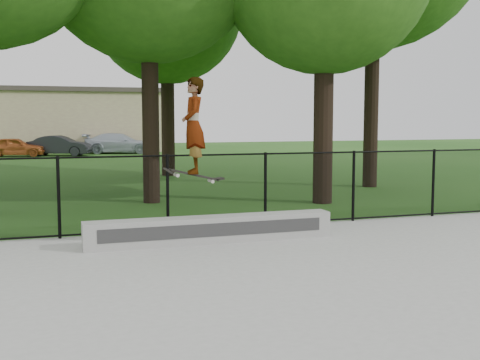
{
  "coord_description": "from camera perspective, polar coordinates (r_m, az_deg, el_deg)",
  "views": [
    {
      "loc": [
        -4.28,
        -5.36,
        2.23
      ],
      "look_at": [
        -1.1,
        4.2,
        1.2
      ],
      "focal_mm": 45.0,
      "sensor_mm": 36.0,
      "label": 1
    }
  ],
  "objects": [
    {
      "name": "distant_building",
      "position": [
        43.42,
        -15.44,
        5.52
      ],
      "size": [
        12.4,
        6.4,
        4.3
      ],
      "color": "#BCB284",
      "rests_on": "ground"
    },
    {
      "name": "concrete_slab",
      "position": [
        7.21,
        19.69,
        -12.27
      ],
      "size": [
        14.0,
        12.0,
        0.06
      ],
      "primitive_type": "cube",
      "color": "#979792",
      "rests_on": "ground"
    },
    {
      "name": "skater_airborne",
      "position": [
        10.12,
        -4.43,
        4.97
      ],
      "size": [
        0.82,
        0.64,
        1.79
      ],
      "color": "black",
      "rests_on": "ground"
    },
    {
      "name": "car_c",
      "position": [
        39.51,
        -11.33,
        3.42
      ],
      "size": [
        4.51,
        2.94,
        1.31
      ],
      "primitive_type": "imported",
      "rotation": [
        0.0,
        0.0,
        1.28
      ],
      "color": "#ADB7C4",
      "rests_on": "ground"
    },
    {
      "name": "chainlink_fence",
      "position": [
        12.13,
        2.42,
        -0.89
      ],
      "size": [
        16.06,
        0.06,
        1.5
      ],
      "color": "black",
      "rests_on": "concrete_slab"
    },
    {
      "name": "ground",
      "position": [
        7.22,
        19.68,
        -12.5
      ],
      "size": [
        100.0,
        100.0,
        0.0
      ],
      "primitive_type": "plane",
      "color": "#225217",
      "rests_on": "ground"
    },
    {
      "name": "grind_ledge",
      "position": [
        10.63,
        -2.7,
        -4.69
      ],
      "size": [
        4.43,
        0.4,
        0.46
      ],
      "primitive_type": "cube",
      "color": "#9FA09B",
      "rests_on": "concrete_slab"
    },
    {
      "name": "car_a",
      "position": [
        37.99,
        -20.54,
        2.96
      ],
      "size": [
        3.5,
        1.75,
        1.15
      ],
      "primitive_type": "imported",
      "rotation": [
        0.0,
        0.0,
        1.45
      ],
      "color": "#9C491C",
      "rests_on": "ground"
    },
    {
      "name": "car_b",
      "position": [
        38.02,
        -16.7,
        3.14
      ],
      "size": [
        3.6,
        2.36,
        1.22
      ],
      "primitive_type": "imported",
      "rotation": [
        0.0,
        0.0,
        1.22
      ],
      "color": "black",
      "rests_on": "ground"
    }
  ]
}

